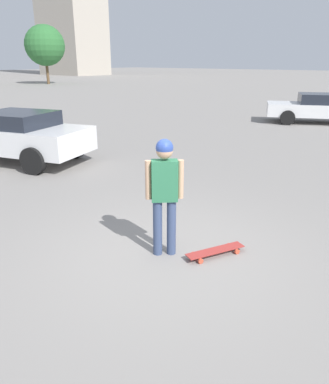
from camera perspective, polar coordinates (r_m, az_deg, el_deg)
ground_plane at (r=5.81m, az=0.00°, el=-9.32°), size 220.00×220.00×0.00m
person at (r=5.37m, az=0.00°, el=0.79°), size 0.42×0.41×1.77m
skateboard at (r=5.77m, az=7.75°, el=-8.90°), size 0.55×0.95×0.09m
car_parked_near at (r=11.62m, az=-21.66°, el=8.06°), size 4.61×3.13×1.43m
car_parked_far at (r=19.19m, az=22.65°, el=11.78°), size 5.00×3.77×1.34m
tree_distant at (r=50.14m, az=-17.78°, el=20.50°), size 4.73×4.73×6.82m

